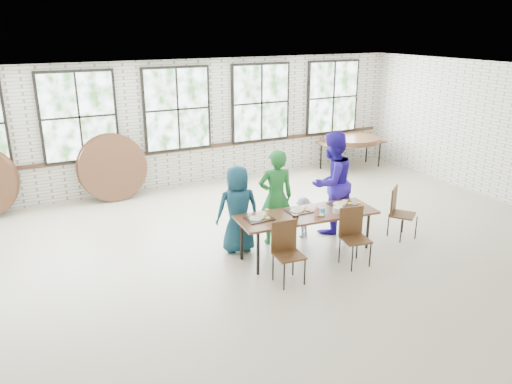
# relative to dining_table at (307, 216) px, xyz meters

# --- Properties ---
(room) EXTENTS (12.00, 12.00, 12.00)m
(room) POSITION_rel_dining_table_xyz_m (-0.67, 4.61, 1.14)
(room) COLOR #B4AA8F
(room) RESTS_ON ground
(dining_table) EXTENTS (2.46, 1.00, 0.74)m
(dining_table) POSITION_rel_dining_table_xyz_m (0.00, 0.00, 0.00)
(dining_table) COLOR brown
(dining_table) RESTS_ON ground
(chair_near_left) EXTENTS (0.45, 0.44, 0.95)m
(chair_near_left) POSITION_rel_dining_table_xyz_m (-0.78, -0.65, -0.13)
(chair_near_left) COLOR #4A2E18
(chair_near_left) RESTS_ON ground
(chair_near_right) EXTENTS (0.48, 0.47, 0.95)m
(chair_near_right) POSITION_rel_dining_table_xyz_m (0.50, -0.63, -0.13)
(chair_near_right) COLOR #4A2E18
(chair_near_right) RESTS_ON ground
(chair_spare) EXTENTS (0.58, 0.58, 0.95)m
(chair_spare) POSITION_rel_dining_table_xyz_m (1.89, -0.15, -0.13)
(chair_spare) COLOR #4A2E18
(chair_spare) RESTS_ON ground
(adult_teal) EXTENTS (0.82, 0.61, 1.53)m
(adult_teal) POSITION_rel_dining_table_xyz_m (-0.98, 0.65, 0.08)
(adult_teal) COLOR navy
(adult_teal) RESTS_ON ground
(adult_green) EXTENTS (0.71, 0.54, 1.73)m
(adult_green) POSITION_rel_dining_table_xyz_m (-0.24, 0.65, 0.18)
(adult_green) COLOR #1D6D2B
(adult_green) RESTS_ON ground
(toddler) EXTENTS (0.55, 0.41, 0.76)m
(toddler) POSITION_rel_dining_table_xyz_m (0.34, 0.65, -0.31)
(toddler) COLOR #141840
(toddler) RESTS_ON ground
(adult_blue) EXTENTS (1.07, 0.92, 1.92)m
(adult_blue) POSITION_rel_dining_table_xyz_m (0.95, 0.65, 0.27)
(adult_blue) COLOR #2A17A6
(adult_blue) RESTS_ON ground
(storage_table) EXTENTS (1.86, 0.92, 0.74)m
(storage_table) POSITION_rel_dining_table_xyz_m (4.00, 4.04, -0.00)
(storage_table) COLOR brown
(storage_table) RESTS_ON ground
(tabletop_clutter) EXTENTS (2.06, 0.60, 0.11)m
(tabletop_clutter) POSITION_rel_dining_table_xyz_m (0.09, -0.02, 0.08)
(tabletop_clutter) COLOR black
(tabletop_clutter) RESTS_ON dining_table
(round_tops_stacked) EXTENTS (1.50, 1.50, 0.13)m
(round_tops_stacked) POSITION_rel_dining_table_xyz_m (4.00, 4.04, 0.12)
(round_tops_stacked) COLOR brown
(round_tops_stacked) RESTS_ON storage_table
(round_tops_leaning) EXTENTS (4.20, 0.40, 1.49)m
(round_tops_leaning) POSITION_rel_dining_table_xyz_m (-3.64, 4.37, 0.05)
(round_tops_leaning) COLOR brown
(round_tops_leaning) RESTS_ON ground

